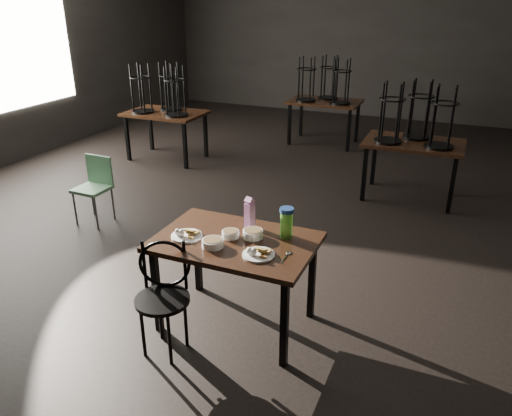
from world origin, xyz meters
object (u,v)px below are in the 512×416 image
at_px(juice_carton, 250,213).
at_px(water_bottle, 286,222).
at_px(school_chair, 95,183).
at_px(bentwood_chair, 163,289).
at_px(main_table, 235,249).

height_order(juice_carton, water_bottle, juice_carton).
distance_m(juice_carton, school_chair, 2.54).
bearing_deg(bentwood_chair, school_chair, 118.11).
bearing_deg(water_bottle, school_chair, 159.99).
xyz_separation_m(bentwood_chair, school_chair, (-1.96, 1.62, -0.03)).
bearing_deg(water_bottle, main_table, -149.30).
bearing_deg(main_table, juice_carton, 86.84).
xyz_separation_m(water_bottle, school_chair, (-2.66, 0.97, -0.41)).
bearing_deg(juice_carton, school_chair, 158.40).
xyz_separation_m(juice_carton, school_chair, (-2.34, 0.92, -0.41)).
distance_m(main_table, water_bottle, 0.44).
relative_size(main_table, bentwood_chair, 1.44).
bearing_deg(juice_carton, water_bottle, -7.61).
distance_m(main_table, school_chair, 2.61).
distance_m(juice_carton, bentwood_chair, 0.87).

